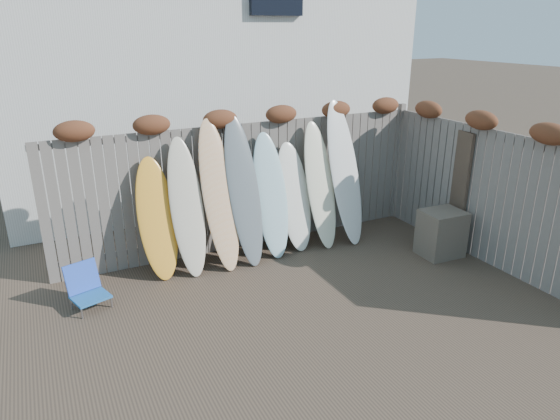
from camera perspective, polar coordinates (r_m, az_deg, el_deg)
name	(u,v)px	position (r m, az deg, el deg)	size (l,w,h in m)	color
ground	(323,315)	(6.36, 4.94, -11.89)	(80.00, 80.00, 0.00)	#493A2D
back_fence	(249,175)	(7.85, -3.51, 4.03)	(6.05, 0.28, 2.24)	slate
right_fence	(493,189)	(7.91, 23.12, 2.20)	(0.28, 4.40, 2.24)	slate
house	(191,35)	(11.56, -10.11, 19.11)	(8.50, 5.50, 6.33)	silver
beach_chair	(86,287)	(6.87, -21.27, -8.21)	(0.53, 0.55, 0.56)	#2365AF
wooden_crate	(441,233)	(8.13, 17.95, -2.54)	(0.62, 0.52, 0.72)	#716655
lattice_panel	(443,183)	(8.67, 18.18, 2.94)	(0.05, 1.26, 1.88)	#423428
surfboard_0	(157,219)	(7.18, -13.88, -0.99)	(0.53, 0.07, 1.76)	#FBA72D
surfboard_1	(187,207)	(7.18, -10.60, 0.30)	(0.47, 0.07, 2.01)	beige
surfboard_2	(219,196)	(7.26, -6.98, 1.65)	(0.49, 0.07, 2.24)	#E8CB83
surfboard_3	(244,191)	(7.38, -4.16, 2.16)	(0.49, 0.07, 2.27)	slate
surfboard_4	(271,196)	(7.64, -1.05, 1.66)	(0.52, 0.07, 1.95)	#A9D3DE
surfboard_5	(294,197)	(7.89, 1.63, 1.51)	(0.54, 0.07, 1.75)	white
surfboard_6	(320,185)	(8.00, 4.62, 2.82)	(0.49, 0.07, 2.05)	#F1EDCC
surfboard_7	(345,173)	(8.17, 7.41, 4.23)	(0.54, 0.07, 2.38)	white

